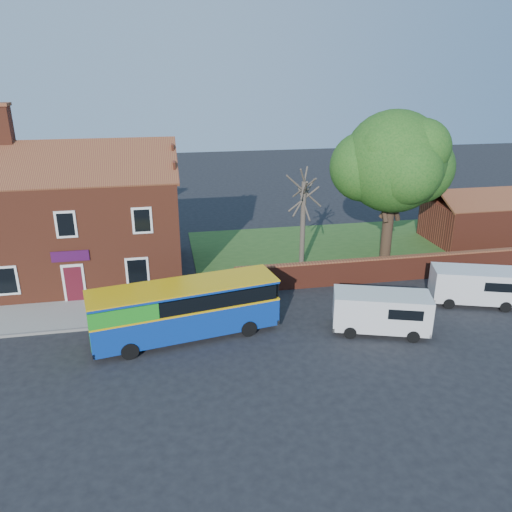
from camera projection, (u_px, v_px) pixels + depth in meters
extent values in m
plane|color=black|center=(214.00, 360.00, 22.64)|extent=(120.00, 120.00, 0.00)
cube|color=gray|center=(72.00, 315.00, 26.69)|extent=(18.00, 3.50, 0.12)
cube|color=slate|center=(67.00, 331.00, 25.08)|extent=(18.00, 0.15, 0.14)
cube|color=#426B28|center=(370.00, 247.00, 36.84)|extent=(26.00, 12.00, 0.04)
cube|color=brown|center=(79.00, 227.00, 30.84)|extent=(12.00, 8.00, 6.50)
cube|color=maroon|center=(65.00, 164.00, 27.50)|extent=(12.30, 4.08, 2.16)
cube|color=maroon|center=(75.00, 152.00, 31.18)|extent=(12.30, 4.08, 2.16)
cube|color=brown|center=(3.00, 126.00, 28.07)|extent=(0.90, 0.90, 2.20)
cube|color=black|center=(66.00, 225.00, 26.66)|extent=(1.10, 0.06, 1.50)
cube|color=#4C0F19|center=(74.00, 284.00, 27.88)|extent=(0.95, 0.04, 2.10)
cube|color=silver|center=(74.00, 284.00, 27.88)|extent=(1.20, 0.06, 2.30)
cube|color=#390D37|center=(70.00, 256.00, 27.27)|extent=(2.00, 0.06, 0.60)
cube|color=maroon|center=(409.00, 268.00, 31.07)|extent=(22.00, 0.30, 1.50)
cube|color=maroon|center=(410.00, 256.00, 30.79)|extent=(22.00, 0.38, 0.10)
cube|color=maroon|center=(483.00, 222.00, 37.89)|extent=(8.00, 5.00, 3.00)
cube|color=maroon|center=(498.00, 199.00, 36.01)|extent=(8.20, 2.56, 1.24)
cube|color=maroon|center=(477.00, 191.00, 38.31)|extent=(8.20, 2.56, 1.24)
cube|color=#0D3494|center=(186.00, 318.00, 24.33)|extent=(9.28, 3.85, 1.43)
cube|color=#DAA20B|center=(185.00, 304.00, 24.08)|extent=(9.30, 3.88, 0.10)
cube|color=black|center=(184.00, 296.00, 23.93)|extent=(8.92, 3.81, 0.72)
cube|color=#219620|center=(121.00, 306.00, 22.92)|extent=(3.43, 2.81, 0.76)
cube|color=#0D3494|center=(184.00, 287.00, 23.76)|extent=(9.28, 3.85, 0.14)
cube|color=#DAA20B|center=(184.00, 286.00, 23.73)|extent=(9.32, 3.90, 0.06)
cylinder|color=black|center=(130.00, 351.00, 22.67)|extent=(0.85, 0.42, 0.81)
cylinder|color=black|center=(124.00, 330.00, 24.49)|extent=(0.85, 0.42, 0.81)
cylinder|color=black|center=(248.00, 328.00, 24.62)|extent=(0.85, 0.42, 0.81)
cylinder|color=black|center=(235.00, 310.00, 26.44)|extent=(0.85, 0.42, 0.81)
cube|color=silver|center=(381.00, 310.00, 24.75)|extent=(5.04, 3.23, 1.78)
cube|color=black|center=(425.00, 308.00, 24.40)|extent=(0.57, 1.54, 0.70)
cube|color=black|center=(427.00, 327.00, 24.76)|extent=(0.67, 1.82, 0.23)
cylinder|color=black|center=(350.00, 332.00, 24.42)|extent=(0.66, 0.40, 0.62)
cylinder|color=black|center=(348.00, 316.00, 26.05)|extent=(0.66, 0.40, 0.62)
cylinder|color=black|center=(413.00, 336.00, 24.07)|extent=(0.66, 0.40, 0.62)
cylinder|color=black|center=(407.00, 319.00, 25.69)|extent=(0.66, 0.40, 0.62)
cube|color=silver|center=(475.00, 284.00, 27.75)|extent=(4.97, 3.21, 1.76)
cylinder|color=black|center=(449.00, 303.00, 27.43)|extent=(0.65, 0.40, 0.61)
cylinder|color=black|center=(442.00, 290.00, 29.04)|extent=(0.65, 0.40, 0.61)
cylinder|color=black|center=(505.00, 307.00, 27.07)|extent=(0.65, 0.40, 0.61)
cylinder|color=black|center=(495.00, 293.00, 28.67)|extent=(0.65, 0.40, 0.61)
cylinder|color=black|center=(387.00, 232.00, 33.62)|extent=(0.73, 0.73, 4.18)
sphere|color=#406A21|center=(394.00, 162.00, 31.94)|extent=(6.55, 6.55, 6.55)
sphere|color=#406A21|center=(418.00, 168.00, 32.80)|extent=(4.73, 4.73, 4.73)
sphere|color=#406A21|center=(365.00, 167.00, 32.27)|extent=(4.55, 4.55, 4.55)
cylinder|color=#4C4238|center=(303.00, 225.00, 32.28)|extent=(0.33, 0.33, 5.77)
cylinder|color=#4C4238|center=(304.00, 194.00, 31.55)|extent=(0.34, 2.82, 2.27)
cylinder|color=#4C4238|center=(304.00, 197.00, 31.63)|extent=(1.47, 2.08, 2.08)
cylinder|color=#4C4238|center=(304.00, 191.00, 31.48)|extent=(2.36, 1.08, 2.30)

